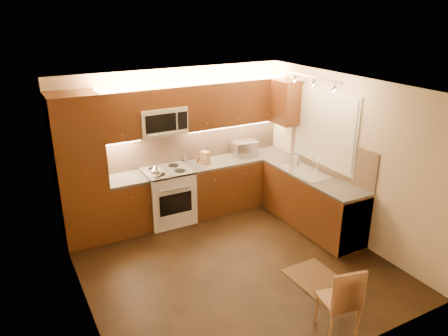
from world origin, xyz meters
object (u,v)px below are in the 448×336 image
knife_block (205,157)px  toaster_oven (244,148)px  microwave (162,120)px  kettle (156,170)px  stove (168,196)px  sink (308,168)px  dining_chair (339,298)px  soap_bottle (297,157)px

knife_block → toaster_oven: bearing=-12.3°
microwave → toaster_oven: bearing=-1.4°
kettle → toaster_oven: 1.81m
stove → kettle: size_ratio=4.45×
sink → toaster_oven: toaster_oven is taller
microwave → dining_chair: microwave is taller
stove → microwave: size_ratio=1.21×
knife_block → soap_bottle: bearing=-42.6°
microwave → toaster_oven: size_ratio=1.77×
stove → toaster_oven: bearing=3.7°
knife_block → dining_chair: bearing=-107.8°
microwave → kettle: microwave is taller
kettle → knife_block: kettle is taller
toaster_oven → knife_block: toaster_oven is taller
sink → kettle: 2.44m
microwave → soap_bottle: (2.13, -0.78, -0.73)m
toaster_oven → microwave: bearing=-177.3°
soap_bottle → toaster_oven: bearing=116.3°
toaster_oven → soap_bottle: toaster_oven is taller
knife_block → microwave: bearing=154.6°
toaster_oven → dining_chair: 3.63m
stove → kettle: kettle is taller
knife_block → dining_chair: (-0.05, -3.41, -0.58)m
sink → microwave: bearing=147.8°
sink → dining_chair: bearing=-120.7°
microwave → toaster_oven: (1.53, -0.04, -0.69)m
dining_chair → soap_bottle: bearing=74.1°
microwave → dining_chair: 3.80m
kettle → knife_block: size_ratio=0.96×
knife_block → dining_chair: knife_block is taller
stove → kettle: 0.65m
toaster_oven → knife_block: 0.82m
kettle → toaster_oven: size_ratio=0.48×
stove → toaster_oven: toaster_oven is taller
stove → dining_chair: 3.44m
kettle → soap_bottle: 2.43m
soap_bottle → dining_chair: soap_bottle is taller
toaster_oven → knife_block: bearing=-171.2°
sink → soap_bottle: (0.13, 0.48, 0.01)m
stove → sink: sink is taller
dining_chair → kettle: bearing=118.4°
soap_bottle → dining_chair: size_ratio=0.20×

